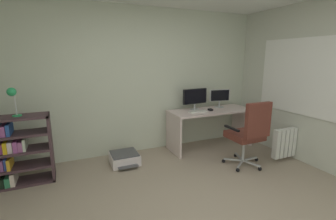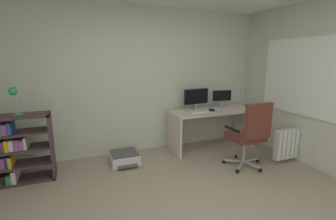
{
  "view_description": "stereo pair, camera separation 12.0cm",
  "coord_description": "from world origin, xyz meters",
  "views": [
    {
      "loc": [
        -1.19,
        -1.88,
        1.71
      ],
      "look_at": [
        0.29,
        1.54,
        0.88
      ],
      "focal_mm": 25.58,
      "sensor_mm": 36.0,
      "label": 1
    },
    {
      "loc": [
        -1.08,
        -1.92,
        1.71
      ],
      "look_at": [
        0.29,
        1.54,
        0.88
      ],
      "focal_mm": 25.58,
      "sensor_mm": 36.0,
      "label": 2
    }
  ],
  "objects": [
    {
      "name": "printer",
      "position": [
        -0.39,
        1.76,
        0.09
      ],
      "size": [
        0.45,
        0.51,
        0.19
      ],
      "color": "silver",
      "rests_on": "ground"
    },
    {
      "name": "window_pane",
      "position": [
        2.34,
        0.82,
        1.4
      ],
      "size": [
        0.01,
        1.53,
        1.14
      ],
      "primitive_type": "cube",
      "color": "white"
    },
    {
      "name": "desk",
      "position": [
        1.3,
        1.84,
        0.55
      ],
      "size": [
        1.58,
        0.62,
        0.74
      ],
      "color": "silver",
      "rests_on": "ground"
    },
    {
      "name": "computer_mouse",
      "position": [
        1.26,
        1.78,
        0.76
      ],
      "size": [
        0.06,
        0.1,
        0.03
      ],
      "primitive_type": "cube",
      "rotation": [
        0.0,
        0.0,
        -0.01
      ],
      "color": "black",
      "rests_on": "desk"
    },
    {
      "name": "bookshelf",
      "position": [
        -1.86,
        1.7,
        0.48
      ],
      "size": [
        0.74,
        0.34,
        0.95
      ],
      "color": "#442E36",
      "rests_on": "ground"
    },
    {
      "name": "desk_lamp",
      "position": [
        -1.81,
        1.7,
        1.23
      ],
      "size": [
        0.14,
        0.11,
        0.38
      ],
      "color": "#26A25D",
      "rests_on": "bookshelf"
    },
    {
      "name": "keyboard",
      "position": [
        0.98,
        1.76,
        0.75
      ],
      "size": [
        0.34,
        0.14,
        0.02
      ],
      "primitive_type": "cube",
      "rotation": [
        0.0,
        0.0,
        -0.02
      ],
      "color": "silver",
      "rests_on": "desk"
    },
    {
      "name": "office_chair",
      "position": [
        1.36,
        0.85,
        0.59
      ],
      "size": [
        0.61,
        0.63,
        1.07
      ],
      "color": "#B7BABC",
      "rests_on": "ground"
    },
    {
      "name": "monitor_secondary",
      "position": [
        1.58,
        1.97,
        0.95
      ],
      "size": [
        0.41,
        0.18,
        0.35
      ],
      "color": "#B2B5B7",
      "rests_on": "desk"
    },
    {
      "name": "wall_back",
      "position": [
        0.0,
        2.26,
        1.28
      ],
      "size": [
        4.69,
        0.1,
        2.56
      ],
      "primitive_type": "cube",
      "color": "beige",
      "rests_on": "ground"
    },
    {
      "name": "monitor_main",
      "position": [
        1.03,
        1.97,
        0.98
      ],
      "size": [
        0.51,
        0.18,
        0.4
      ],
      "color": "#B2B5B7",
      "rests_on": "desk"
    },
    {
      "name": "radiator",
      "position": [
        2.25,
        0.82,
        0.31
      ],
      "size": [
        0.72,
        0.1,
        0.49
      ],
      "color": "white",
      "rests_on": "ground"
    },
    {
      "name": "window_frame",
      "position": [
        2.33,
        0.82,
        1.4
      ],
      "size": [
        0.02,
        1.61,
        1.22
      ],
      "primitive_type": "cube",
      "color": "white"
    }
  ]
}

